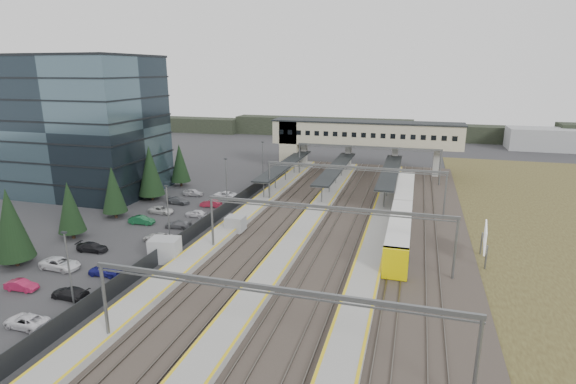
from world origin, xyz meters
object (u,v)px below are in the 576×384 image
(relay_cabin_near, at_px, (165,250))
(footbridge, at_px, (352,136))
(office_building, at_px, (85,125))
(billboard, at_px, (485,238))
(train, at_px, (402,212))
(relay_cabin_far, at_px, (236,224))

(relay_cabin_near, xyz_separation_m, footbridge, (13.96, 54.07, 6.54))
(office_building, height_order, footbridge, office_building)
(footbridge, distance_m, billboard, 49.42)
(train, height_order, billboard, billboard)
(relay_cabin_near, relative_size, footbridge, 0.09)
(footbridge, bearing_deg, relay_cabin_far, -102.73)
(relay_cabin_far, bearing_deg, train, 23.05)
(relay_cabin_far, bearing_deg, office_building, 159.28)
(billboard, bearing_deg, footbridge, 116.60)
(relay_cabin_far, height_order, billboard, billboard)
(office_building, bearing_deg, billboard, -11.99)
(office_building, height_order, relay_cabin_near, office_building)
(relay_cabin_near, xyz_separation_m, train, (26.26, 20.55, 0.57))
(relay_cabin_near, xyz_separation_m, relay_cabin_far, (4.28, 11.20, -0.24))
(office_building, bearing_deg, footbridge, 34.47)
(train, distance_m, billboard, 14.29)
(office_building, relative_size, footbridge, 0.60)
(relay_cabin_far, xyz_separation_m, train, (21.98, 9.35, 0.81))
(office_building, xyz_separation_m, train, (56.00, -3.52, -10.23))
(relay_cabin_near, bearing_deg, train, 38.05)
(relay_cabin_far, xyz_separation_m, footbridge, (9.68, 42.87, 6.78))
(office_building, xyz_separation_m, relay_cabin_near, (29.74, -24.07, -10.80))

